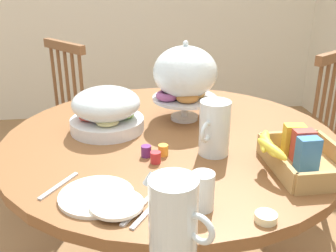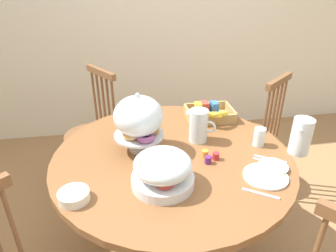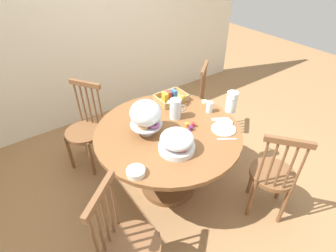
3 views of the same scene
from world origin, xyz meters
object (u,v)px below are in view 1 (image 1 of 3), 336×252
Objects in this scene: cereal_basket at (301,155)px; cereal_bowl at (100,95)px; pastry_stand_with_dome at (185,76)px; dining_table at (171,177)px; windsor_chair_near_window at (300,138)px; china_plate_large at (96,196)px; fruit_platter_covered at (107,110)px; orange_juice_pitcher at (214,130)px; china_plate_small at (117,204)px; milk_pitcher at (174,224)px; drinking_glass at (203,191)px; butter_dish at (266,217)px; windsor_chair_by_cabinet at (53,134)px.

cereal_basket is 2.26× the size of cereal_bowl.
dining_table is at bearing -25.34° from pastry_stand_with_dome.
china_plate_large is (0.92, -1.10, 0.29)m from windsor_chair_near_window.
pastry_stand_with_dome reaches higher than fruit_platter_covered.
orange_juice_pitcher is at bearing -45.29° from windsor_chair_near_window.
dining_table is 0.54m from china_plate_large.
dining_table is 4.41× the size of fruit_platter_covered.
china_plate_large is 1.47× the size of china_plate_small.
orange_juice_pitcher is 0.89× the size of china_plate_large.
milk_pitcher reaches higher than orange_juice_pitcher.
china_plate_large is at bearing -81.81° from cereal_basket.
drinking_glass is (1.01, 0.31, 0.03)m from cereal_bowl.
cereal_basket is 2.11× the size of china_plate_small.
drinking_glass is 1.83× the size of butter_dish.
milk_pitcher is at bearing -37.21° from windsor_chair_near_window.
windsor_chair_by_cabinet is at bearing -163.26° from china_plate_small.
pastry_stand_with_dome is 1.09× the size of cereal_basket.
fruit_platter_covered is 2.73× the size of drinking_glass.
china_plate_large is 3.67× the size of butter_dish.
drinking_glass is (0.68, -0.07, -0.14)m from pastry_stand_with_dome.
china_plate_small is (0.66, -0.30, -0.18)m from pastry_stand_with_dome.
china_plate_small and butter_dish have the same top height.
windsor_chair_near_window is 1.21m from fruit_platter_covered.
drinking_glass reaches higher than china_plate_large.
pastry_stand_with_dome is 0.89m from milk_pitcher.
butter_dish is at bearing -30.69° from windsor_chair_near_window.
cereal_bowl is (-0.82, -0.68, -0.02)m from cereal_basket.
windsor_chair_near_window reaches higher than dining_table.
china_plate_large is 1.57× the size of cereal_bowl.
windsor_chair_by_cabinet is (-0.76, -0.59, -0.10)m from dining_table.
orange_juice_pitcher is 0.62× the size of cereal_basket.
milk_pitcher is (0.70, -0.10, 0.28)m from dining_table.
dining_table is at bearing 155.47° from china_plate_small.
pastry_stand_with_dome is 2.29× the size of china_plate_small.
windsor_chair_near_window is 1.04m from orange_juice_pitcher.
milk_pitcher is at bearing -23.21° from orange_juice_pitcher.
windsor_chair_near_window is 6.50× the size of china_plate_small.
china_plate_small is at bearing -24.53° from dining_table.
fruit_platter_covered is at bearing -176.96° from china_plate_small.
fruit_platter_covered is 0.41m from cereal_bowl.
windsor_chair_by_cabinet is 1.02m from pastry_stand_with_dome.
dining_table is 0.55m from cereal_basket.
dining_table is 6.73× the size of orange_juice_pitcher.
butter_dish is at bearing -39.07° from cereal_basket.
pastry_stand_with_dome is 0.53m from cereal_bowl.
cereal_bowl is (0.26, 0.30, 0.31)m from windsor_chair_by_cabinet.
orange_juice_pitcher is 0.42m from butter_dish.
cereal_basket reaches higher than china_plate_large.
milk_pitcher is 0.61m from cereal_basket.
windsor_chair_by_cabinet is 0.83m from fruit_platter_covered.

